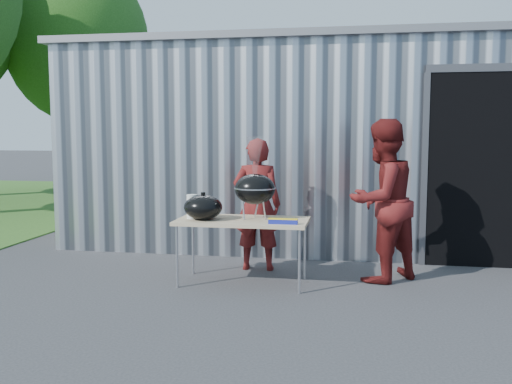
% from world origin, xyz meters
% --- Properties ---
extents(ground, '(80.00, 80.00, 0.00)m').
position_xyz_m(ground, '(0.00, 0.00, 0.00)').
color(ground, '#303033').
extents(building, '(8.20, 6.20, 3.10)m').
position_xyz_m(building, '(0.92, 4.59, 1.54)').
color(building, silver).
rests_on(building, ground).
extents(tree_far, '(3.89, 3.89, 6.44)m').
position_xyz_m(tree_far, '(-6.50, 9.00, 4.19)').
color(tree_far, '#442D19').
rests_on(tree_far, ground).
extents(folding_table, '(1.50, 0.75, 0.75)m').
position_xyz_m(folding_table, '(-0.08, 0.36, 0.71)').
color(folding_table, tan).
rests_on(folding_table, ground).
extents(kettle_grill, '(0.48, 0.48, 0.95)m').
position_xyz_m(kettle_grill, '(0.05, 0.43, 1.16)').
color(kettle_grill, black).
rests_on(kettle_grill, folding_table).
extents(grill_lid, '(0.44, 0.44, 0.32)m').
position_xyz_m(grill_lid, '(-0.52, 0.26, 0.89)').
color(grill_lid, black).
rests_on(grill_lid, folding_table).
extents(paper_towels, '(0.12, 0.12, 0.28)m').
position_xyz_m(paper_towels, '(-0.67, 0.31, 0.89)').
color(paper_towels, white).
rests_on(paper_towels, folding_table).
extents(white_tub, '(0.20, 0.15, 0.10)m').
position_xyz_m(white_tub, '(-0.63, 0.57, 0.80)').
color(white_tub, white).
rests_on(white_tub, folding_table).
extents(foil_box, '(0.32, 0.05, 0.06)m').
position_xyz_m(foil_box, '(0.42, 0.11, 0.78)').
color(foil_box, navy).
rests_on(foil_box, folding_table).
extents(person_cook, '(0.63, 0.44, 1.67)m').
position_xyz_m(person_cook, '(-0.04, 1.05, 0.84)').
color(person_cook, maroon).
rests_on(person_cook, ground).
extents(person_bystander, '(1.16, 1.16, 1.90)m').
position_xyz_m(person_bystander, '(1.49, 0.78, 0.95)').
color(person_bystander, maroon).
rests_on(person_bystander, ground).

